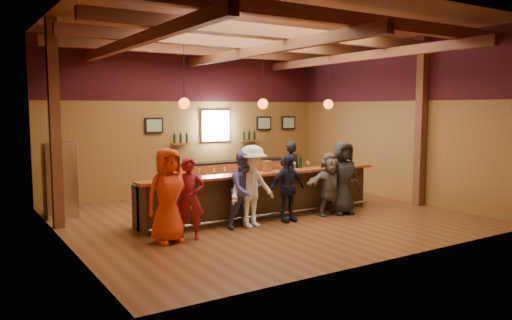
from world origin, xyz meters
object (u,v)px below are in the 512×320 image
object	(u,v)px
customer_denim	(245,190)
bartender	(290,172)
bar_counter	(260,195)
ice_bucket	(267,166)
stainless_fridge	(59,180)
customer_redvest	(189,198)
customer_white	(252,186)
customer_navy	(287,188)
bottle_a	(289,164)
back_bar_cabinet	(230,176)
customer_orange	(168,195)
customer_dark	(343,178)
customer_brown	(330,184)

from	to	relation	value
customer_denim	bartender	bearing A→B (deg)	32.20
bar_counter	ice_bucket	distance (m)	0.75
stainless_fridge	customer_redvest	distance (m)	3.94
stainless_fridge	customer_white	distance (m)	4.72
bar_counter	customer_navy	bearing A→B (deg)	-76.71
customer_redvest	ice_bucket	distance (m)	2.58
customer_navy	bottle_a	distance (m)	0.87
bottle_a	back_bar_cabinet	bearing A→B (deg)	82.08
stainless_fridge	customer_white	bearing A→B (deg)	-44.50
customer_white	ice_bucket	distance (m)	1.08
customer_orange	ice_bucket	bearing A→B (deg)	12.93
customer_white	bottle_a	size ratio (longest dim) A/B	4.71
customer_redvest	customer_dark	xyz separation A→B (m)	(4.19, 0.17, 0.08)
stainless_fridge	customer_white	world-z (taller)	same
back_bar_cabinet	customer_white	xyz separation A→B (m)	(-1.94, -4.43, 0.42)
back_bar_cabinet	customer_denim	bearing A→B (deg)	-115.48
customer_redvest	customer_orange	bearing A→B (deg)	-150.82
back_bar_cabinet	customer_dark	xyz separation A→B (m)	(0.66, -4.47, 0.42)
customer_navy	customer_denim	bearing A→B (deg)	179.36
customer_brown	ice_bucket	distance (m)	1.61
customer_denim	customer_navy	xyz separation A→B (m)	(1.12, -0.01, -0.06)
bar_counter	customer_navy	size ratio (longest dim) A/B	4.05
ice_bucket	bottle_a	bearing A→B (deg)	-4.86
stainless_fridge	customer_brown	xyz separation A→B (m)	(5.57, -3.32, -0.13)
ice_bucket	customer_brown	bearing A→B (deg)	-24.52
customer_brown	bartender	distance (m)	2.02
back_bar_cabinet	customer_redvest	bearing A→B (deg)	-127.27
customer_orange	customer_brown	distance (m)	4.25
customer_denim	customer_white	size ratio (longest dim) A/B	0.93
bar_counter	customer_redvest	size ratio (longest dim) A/B	3.83
customer_orange	customer_brown	world-z (taller)	customer_orange
customer_dark	customer_navy	bearing A→B (deg)	-170.03
customer_dark	bottle_a	world-z (taller)	customer_dark
back_bar_cabinet	stainless_fridge	size ratio (longest dim) A/B	2.22
customer_orange	customer_dark	bearing A→B (deg)	-1.46
bar_counter	bartender	distance (m)	2.09
customer_brown	ice_bucket	bearing A→B (deg)	162.34
back_bar_cabinet	customer_navy	xyz separation A→B (m)	(-0.98, -4.42, 0.30)
bartender	ice_bucket	distance (m)	2.19
stainless_fridge	customer_redvest	size ratio (longest dim) A/B	1.10
bar_counter	stainless_fridge	bearing A→B (deg)	149.24
bar_counter	ice_bucket	world-z (taller)	ice_bucket
customer_dark	customer_brown	bearing A→B (deg)	-173.11
bar_counter	customer_brown	xyz separation A→B (m)	(1.46, -0.87, 0.25)
back_bar_cabinet	ice_bucket	xyz separation A→B (m)	(-1.13, -3.80, 0.76)
stainless_fridge	customer_navy	world-z (taller)	stainless_fridge
customer_denim	ice_bucket	distance (m)	1.22
stainless_fridge	customer_dark	size ratio (longest dim) A/B	1.00
customer_redvest	customer_navy	size ratio (longest dim) A/B	1.06
customer_dark	customer_denim	bearing A→B (deg)	-169.70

